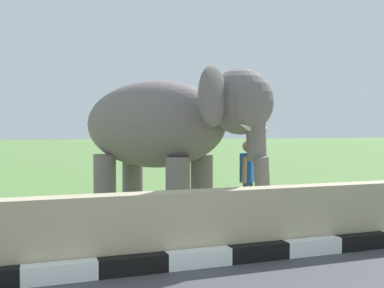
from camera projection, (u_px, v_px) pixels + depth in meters
striped_curb at (97, 269)px, 5.56m from camera, size 16.20×0.20×0.24m
barrier_parapet at (255, 221)px, 6.62m from camera, size 28.00×0.36×1.00m
elephant at (169, 127)px, 8.59m from camera, size 3.75×3.90×2.94m
person_handler at (248, 177)px, 8.99m from camera, size 0.49×0.54×1.66m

